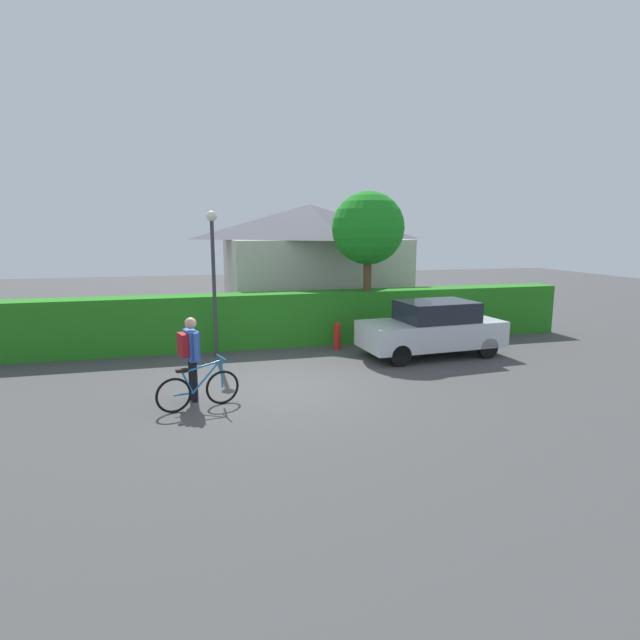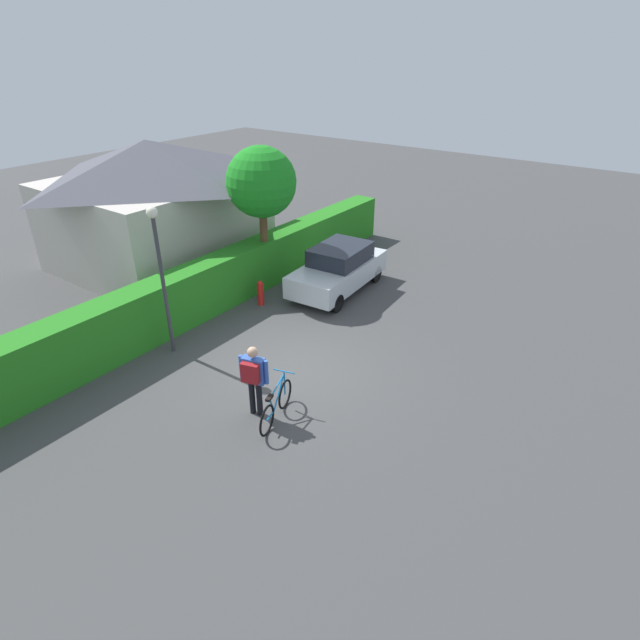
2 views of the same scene
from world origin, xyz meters
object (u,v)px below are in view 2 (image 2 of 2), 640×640
object	(u,v)px
street_lamp	(160,261)
tree_kerbside	(261,183)
person_rider	(253,375)
bicycle	(276,405)
fire_hydrant	(261,293)
parked_car_near	(339,268)

from	to	relation	value
street_lamp	tree_kerbside	xyz separation A→B (m)	(4.67, 0.77, 0.90)
person_rider	tree_kerbside	xyz separation A→B (m)	(5.37, 4.40, 2.42)
bicycle	fire_hydrant	bearing A→B (deg)	45.31
street_lamp	tree_kerbside	world-z (taller)	tree_kerbside
parked_car_near	fire_hydrant	bearing A→B (deg)	149.80
parked_car_near	tree_kerbside	xyz separation A→B (m)	(-1.13, 2.18, 2.71)
bicycle	fire_hydrant	xyz separation A→B (m)	(4.03, 4.07, 0.03)
bicycle	person_rider	world-z (taller)	person_rider
bicycle	fire_hydrant	distance (m)	5.73
street_lamp	tree_kerbside	size ratio (longest dim) A/B	0.86
parked_car_near	person_rider	xyz separation A→B (m)	(-6.50, -2.21, 0.28)
street_lamp	tree_kerbside	bearing A→B (deg)	9.37
person_rider	parked_car_near	bearing A→B (deg)	18.81
parked_car_near	fire_hydrant	world-z (taller)	parked_car_near
bicycle	street_lamp	bearing A→B (deg)	82.26
person_rider	fire_hydrant	bearing A→B (deg)	40.68
parked_car_near	bicycle	size ratio (longest dim) A/B	2.49
parked_car_near	street_lamp	distance (m)	6.25
street_lamp	parked_car_near	bearing A→B (deg)	-13.66
tree_kerbside	fire_hydrant	xyz separation A→B (m)	(-1.21, -0.82, -3.06)
bicycle	street_lamp	xyz separation A→B (m)	(0.56, 4.12, 2.20)
street_lamp	fire_hydrant	distance (m)	4.09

